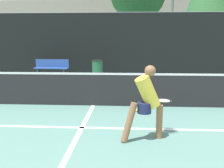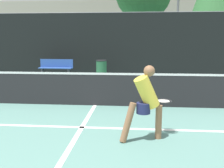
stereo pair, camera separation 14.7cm
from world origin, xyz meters
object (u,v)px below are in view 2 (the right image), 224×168
(parked_car, at_px, (179,58))
(trash_bin, at_px, (101,69))
(courtside_bench, at_px, (56,67))
(player_practicing, at_px, (146,100))

(parked_car, bearing_deg, trash_bin, -133.75)
(courtside_bench, height_order, parked_car, parked_car)
(trash_bin, relative_size, parked_car, 0.19)
(courtside_bench, bearing_deg, player_practicing, -59.47)
(courtside_bench, bearing_deg, trash_bin, 3.44)
(player_practicing, bearing_deg, trash_bin, 82.69)
(player_practicing, bearing_deg, courtside_bench, 97.15)
(player_practicing, distance_m, courtside_bench, 8.84)
(trash_bin, bearing_deg, player_practicing, -76.74)
(trash_bin, bearing_deg, parked_car, 46.25)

